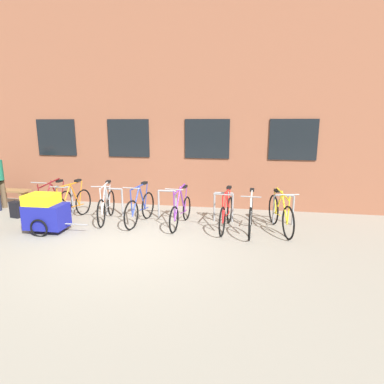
{
  "coord_description": "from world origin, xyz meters",
  "views": [
    {
      "loc": [
        2.43,
        -6.04,
        2.52
      ],
      "look_at": [
        1.04,
        1.6,
        0.81
      ],
      "focal_mm": 29.68,
      "sensor_mm": 36.0,
      "label": 1
    }
  ],
  "objects": [
    {
      "name": "ground_plane",
      "position": [
        0.0,
        0.0,
        0.0
      ],
      "size": [
        42.0,
        42.0,
        0.0
      ],
      "primitive_type": "plane",
      "color": "gray"
    },
    {
      "name": "storefront_building",
      "position": [
        0.0,
        6.29,
        3.2
      ],
      "size": [
        28.0,
        6.21,
        6.4
      ],
      "color": "brown",
      "rests_on": "ground"
    },
    {
      "name": "bike_rack",
      "position": [
        0.32,
        1.9,
        0.46
      ],
      "size": [
        6.52,
        0.05,
        0.78
      ],
      "color": "gray",
      "rests_on": "ground"
    },
    {
      "name": "bicycle_white",
      "position": [
        2.51,
        1.25,
        0.4
      ],
      "size": [
        0.44,
        1.85,
        0.98
      ],
      "color": "black",
      "rests_on": "ground"
    },
    {
      "name": "bicycle_yellow",
      "position": [
        3.2,
        1.44,
        0.4
      ],
      "size": [
        0.55,
        1.81,
        1.02
      ],
      "color": "black",
      "rests_on": "ground"
    },
    {
      "name": "bicycle_purple",
      "position": [
        0.8,
        1.37,
        0.37
      ],
      "size": [
        0.44,
        1.69,
        1.05
      ],
      "color": "black",
      "rests_on": "ground"
    },
    {
      "name": "bicycle_red",
      "position": [
        1.93,
        1.34,
        0.38
      ],
      "size": [
        0.44,
        1.72,
        1.0
      ],
      "color": "black",
      "rests_on": "ground"
    },
    {
      "name": "bicycle_silver",
      "position": [
        -1.2,
        1.44,
        0.39
      ],
      "size": [
        0.5,
        1.72,
        1.03
      ],
      "color": "black",
      "rests_on": "ground"
    },
    {
      "name": "bicycle_maroon",
      "position": [
        -2.68,
        1.37,
        0.37
      ],
      "size": [
        0.44,
        1.71,
        1.09
      ],
      "color": "black",
      "rests_on": "ground"
    },
    {
      "name": "bicycle_blue",
      "position": [
        -0.25,
        1.36,
        0.39
      ],
      "size": [
        0.44,
        1.67,
        1.04
      ],
      "color": "black",
      "rests_on": "ground"
    },
    {
      "name": "bicycle_orange",
      "position": [
        -2.12,
        1.33,
        0.39
      ],
      "size": [
        0.44,
        1.79,
        1.04
      ],
      "color": "black",
      "rests_on": "ground"
    },
    {
      "name": "bike_trailer",
      "position": [
        -2.19,
        0.34,
        0.47
      ],
      "size": [
        1.46,
        0.71,
        0.93
      ],
      "color": "navy",
      "rests_on": "ground"
    },
    {
      "name": "wooden_bench",
      "position": [
        -5.07,
        2.55,
        0.32
      ],
      "size": [
        1.42,
        0.4,
        0.45
      ],
      "color": "olive",
      "rests_on": "ground"
    },
    {
      "name": "backpack",
      "position": [
        -3.73,
        1.24,
        0.22
      ],
      "size": [
        0.31,
        0.25,
        0.44
      ],
      "primitive_type": "cube",
      "rotation": [
        0.0,
        0.0,
        -0.18
      ],
      "color": "black",
      "rests_on": "ground"
    }
  ]
}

